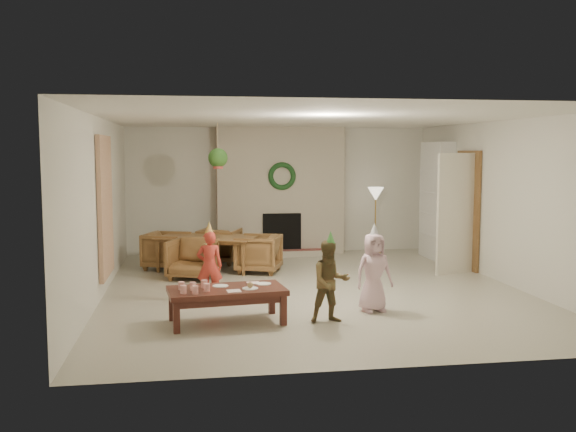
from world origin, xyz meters
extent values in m
plane|color=#B7B29E|center=(0.00, 0.00, 0.00)|extent=(7.00, 7.00, 0.00)
plane|color=white|center=(0.00, 0.00, 2.50)|extent=(7.00, 7.00, 0.00)
plane|color=silver|center=(0.00, 3.50, 1.25)|extent=(7.00, 0.00, 7.00)
plane|color=silver|center=(0.00, -3.50, 1.25)|extent=(7.00, 0.00, 7.00)
plane|color=silver|center=(-3.00, 0.00, 1.25)|extent=(0.00, 7.00, 7.00)
plane|color=silver|center=(3.00, 0.00, 1.25)|extent=(0.00, 7.00, 7.00)
cube|color=#562416|center=(0.00, 3.30, 1.25)|extent=(2.50, 0.40, 2.50)
cube|color=maroon|center=(0.00, 2.95, 0.06)|extent=(1.60, 0.30, 0.12)
cube|color=black|center=(0.00, 3.12, 0.45)|extent=(0.75, 0.12, 0.75)
torus|color=#163C1B|center=(0.00, 3.07, 1.55)|extent=(0.54, 0.10, 0.54)
cylinder|color=gold|center=(1.86, 3.00, 0.01)|extent=(0.25, 0.25, 0.03)
cylinder|color=gold|center=(1.86, 3.00, 0.62)|extent=(0.03, 0.03, 1.19)
cone|color=beige|center=(1.86, 3.00, 1.19)|extent=(0.32, 0.32, 0.26)
cube|color=white|center=(2.84, 2.30, 1.10)|extent=(0.30, 1.00, 2.20)
cube|color=white|center=(2.82, 2.30, 0.45)|extent=(0.30, 0.92, 0.03)
cube|color=white|center=(2.82, 2.30, 0.85)|extent=(0.30, 0.92, 0.03)
cube|color=white|center=(2.82, 2.30, 1.25)|extent=(0.30, 0.92, 0.03)
cube|color=white|center=(2.82, 2.30, 1.65)|extent=(0.30, 0.92, 0.03)
cube|color=#A8431F|center=(2.80, 2.15, 0.59)|extent=(0.20, 0.40, 0.24)
cube|color=#283794|center=(2.80, 2.35, 0.99)|extent=(0.20, 0.44, 0.24)
cube|color=#A19C22|center=(2.80, 2.20, 1.38)|extent=(0.20, 0.36, 0.22)
cube|color=brown|center=(2.96, 1.20, 1.02)|extent=(0.05, 0.86, 2.04)
cube|color=beige|center=(2.58, 0.82, 1.00)|extent=(0.77, 0.32, 2.00)
cube|color=beige|center=(-2.96, 0.20, 1.25)|extent=(0.06, 1.20, 2.00)
imported|color=brown|center=(-1.50, 1.72, 0.29)|extent=(1.87, 1.43, 0.58)
imported|color=brown|center=(-1.75, 1.04, 0.32)|extent=(0.89, 0.90, 0.64)
imported|color=brown|center=(-1.25, 2.40, 0.32)|extent=(0.89, 0.90, 0.64)
imported|color=brown|center=(-2.18, 1.97, 0.32)|extent=(0.90, 0.89, 0.64)
imported|color=brown|center=(-0.65, 1.41, 0.32)|extent=(0.90, 0.89, 0.64)
cylinder|color=tan|center=(-1.30, 1.50, 2.15)|extent=(0.01, 0.01, 0.70)
cylinder|color=#B04138|center=(-1.30, 1.50, 1.80)|extent=(0.16, 0.16, 0.12)
sphere|color=#25521B|center=(-1.30, 1.50, 1.92)|extent=(0.32, 0.32, 0.32)
cube|color=#4E231A|center=(-1.36, -1.67, 0.39)|extent=(1.43, 0.83, 0.06)
cube|color=#4E231A|center=(-1.36, -1.67, 0.31)|extent=(1.32, 0.72, 0.08)
cube|color=#4E231A|center=(-1.94, -2.02, 0.18)|extent=(0.08, 0.08, 0.36)
cube|color=#4E231A|center=(-0.71, -1.88, 0.18)|extent=(0.08, 0.08, 0.36)
cube|color=#4E231A|center=(-2.00, -1.47, 0.18)|extent=(0.08, 0.08, 0.36)
cube|color=#4E231A|center=(-0.78, -1.32, 0.18)|extent=(0.08, 0.08, 0.36)
cylinder|color=white|center=(-1.86, -1.89, 0.47)|extent=(0.08, 0.08, 0.09)
cylinder|color=white|center=(-1.88, -1.68, 0.47)|extent=(0.08, 0.08, 0.09)
cylinder|color=white|center=(-1.73, -1.93, 0.47)|extent=(0.08, 0.08, 0.09)
cylinder|color=white|center=(-1.75, -1.72, 0.47)|extent=(0.08, 0.08, 0.09)
cylinder|color=white|center=(-1.59, -1.83, 0.47)|extent=(0.08, 0.08, 0.09)
cylinder|color=white|center=(-1.62, -1.62, 0.47)|extent=(0.08, 0.08, 0.09)
cylinder|color=white|center=(-1.42, -1.55, 0.42)|extent=(0.21, 0.21, 0.01)
cylinder|color=white|center=(-1.09, -1.75, 0.42)|extent=(0.21, 0.21, 0.01)
cylinder|color=white|center=(-0.90, -1.51, 0.42)|extent=(0.21, 0.21, 0.01)
sphere|color=tan|center=(-1.09, -1.75, 0.46)|extent=(0.08, 0.08, 0.07)
cube|color=#F7B6B7|center=(-1.28, -1.85, 0.42)|extent=(0.17, 0.17, 0.01)
cube|color=#F7B6B7|center=(-1.02, -1.44, 0.42)|extent=(0.17, 0.17, 0.01)
imported|color=red|center=(-1.52, -0.51, 0.48)|extent=(0.36, 0.25, 0.96)
cone|color=#CED346|center=(-1.52, -0.51, 1.00)|extent=(0.17, 0.17, 0.18)
imported|color=brown|center=(-0.14, -1.83, 0.49)|extent=(0.50, 0.40, 0.98)
cone|color=green|center=(-0.14, -1.83, 1.02)|extent=(0.14, 0.14, 0.16)
imported|color=beige|center=(0.52, -1.41, 0.50)|extent=(0.54, 0.39, 1.00)
cone|color=silver|center=(0.52, -1.41, 1.04)|extent=(0.13, 0.13, 0.18)
camera|label=1|loc=(-1.78, -9.06, 2.03)|focal=39.58mm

